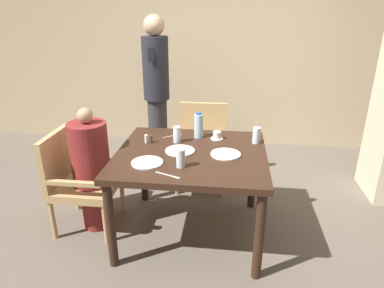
# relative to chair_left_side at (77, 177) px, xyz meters

# --- Properties ---
(ground_plane) EXTENTS (16.00, 16.00, 0.00)m
(ground_plane) POSITION_rel_chair_left_side_xyz_m (1.00, 0.00, -0.47)
(ground_plane) COLOR #60564C
(wall_back) EXTENTS (8.00, 0.06, 2.80)m
(wall_back) POSITION_rel_chair_left_side_xyz_m (1.00, 2.21, 0.93)
(wall_back) COLOR tan
(wall_back) RESTS_ON ground_plane
(dining_table) EXTENTS (1.20, 1.09, 0.76)m
(dining_table) POSITION_rel_chair_left_side_xyz_m (1.00, 0.00, 0.20)
(dining_table) COLOR #331E14
(dining_table) RESTS_ON ground_plane
(chair_left_side) EXTENTS (0.52, 0.52, 0.87)m
(chair_left_side) POSITION_rel_chair_left_side_xyz_m (0.00, 0.00, 0.00)
(chair_left_side) COLOR tan
(chair_left_side) RESTS_ON ground_plane
(diner_in_left_chair) EXTENTS (0.32, 0.32, 1.10)m
(diner_in_left_chair) POSITION_rel_chair_left_side_xyz_m (0.14, 0.00, 0.09)
(diner_in_left_chair) COLOR maroon
(diner_in_left_chair) RESTS_ON ground_plane
(chair_far_side) EXTENTS (0.52, 0.52, 0.87)m
(chair_far_side) POSITION_rel_chair_left_side_xyz_m (1.00, 0.94, 0.00)
(chair_far_side) COLOR tan
(chair_far_side) RESTS_ON ground_plane
(standing_host) EXTENTS (0.30, 0.34, 1.77)m
(standing_host) POSITION_rel_chair_left_side_xyz_m (0.42, 1.37, 0.48)
(standing_host) COLOR #2D2D33
(standing_host) RESTS_ON ground_plane
(plate_main_left) EXTENTS (0.24, 0.24, 0.01)m
(plate_main_left) POSITION_rel_chair_left_side_xyz_m (1.27, -0.02, 0.29)
(plate_main_left) COLOR white
(plate_main_left) RESTS_ON dining_table
(plate_main_right) EXTENTS (0.24, 0.24, 0.01)m
(plate_main_right) POSITION_rel_chair_left_side_xyz_m (0.70, -0.24, 0.29)
(plate_main_right) COLOR white
(plate_main_right) RESTS_ON dining_table
(plate_dessert_center) EXTENTS (0.24, 0.24, 0.01)m
(plate_dessert_center) POSITION_rel_chair_left_side_xyz_m (0.91, 0.01, 0.29)
(plate_dessert_center) COLOR white
(plate_dessert_center) RESTS_ON dining_table
(teacup_with_saucer) EXTENTS (0.11, 0.11, 0.07)m
(teacup_with_saucer) POSITION_rel_chair_left_side_xyz_m (1.19, 0.32, 0.32)
(teacup_with_saucer) COLOR white
(teacup_with_saucer) RESTS_ON dining_table
(water_bottle) EXTENTS (0.08, 0.08, 0.23)m
(water_bottle) POSITION_rel_chair_left_side_xyz_m (1.02, 0.35, 0.40)
(water_bottle) COLOR #A3C6DB
(water_bottle) RESTS_ON dining_table
(glass_tall_near) EXTENTS (0.07, 0.07, 0.14)m
(glass_tall_near) POSITION_rel_chair_left_side_xyz_m (1.52, 0.27, 0.36)
(glass_tall_near) COLOR silver
(glass_tall_near) RESTS_ON dining_table
(glass_tall_mid) EXTENTS (0.07, 0.07, 0.14)m
(glass_tall_mid) POSITION_rel_chair_left_side_xyz_m (0.95, -0.27, 0.36)
(glass_tall_mid) COLOR silver
(glass_tall_mid) RESTS_ON dining_table
(glass_tall_far) EXTENTS (0.07, 0.07, 0.14)m
(glass_tall_far) POSITION_rel_chair_left_side_xyz_m (0.85, 0.21, 0.36)
(glass_tall_far) COLOR silver
(glass_tall_far) RESTS_ON dining_table
(salt_shaker) EXTENTS (0.03, 0.03, 0.07)m
(salt_shaker) POSITION_rel_chair_left_side_xyz_m (0.59, 0.16, 0.32)
(salt_shaker) COLOR white
(salt_shaker) RESTS_ON dining_table
(pepper_shaker) EXTENTS (0.03, 0.03, 0.07)m
(pepper_shaker) POSITION_rel_chair_left_side_xyz_m (0.63, 0.16, 0.32)
(pepper_shaker) COLOR #4C3D2D
(pepper_shaker) RESTS_ON dining_table
(fork_beside_plate) EXTENTS (0.16, 0.12, 0.00)m
(fork_beside_plate) POSITION_rel_chair_left_side_xyz_m (0.80, 0.36, 0.29)
(fork_beside_plate) COLOR silver
(fork_beside_plate) RESTS_ON dining_table
(knife_beside_plate) EXTENTS (0.19, 0.09, 0.00)m
(knife_beside_plate) POSITION_rel_chair_left_side_xyz_m (0.89, -0.42, 0.29)
(knife_beside_plate) COLOR silver
(knife_beside_plate) RESTS_ON dining_table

